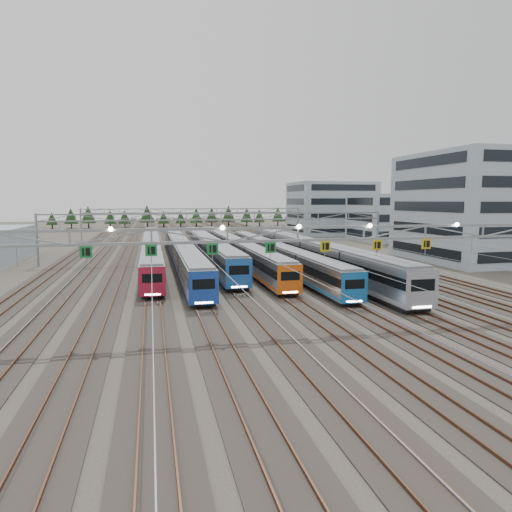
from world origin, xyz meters
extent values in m
plane|color=#47423A|center=(0.00, 0.00, 0.00)|extent=(400.00, 400.00, 0.00)
cube|color=#2D2823|center=(0.00, 100.00, 0.04)|extent=(54.00, 260.00, 0.08)
cube|color=brown|center=(-25.47, 100.00, 0.16)|extent=(0.08, 260.00, 0.16)
cube|color=brown|center=(25.47, 100.00, 0.16)|extent=(0.08, 260.00, 0.16)
cube|color=brown|center=(-0.72, 100.00, 0.16)|extent=(0.08, 260.00, 0.16)
cube|color=brown|center=(0.72, 100.00, 0.16)|extent=(0.08, 260.00, 0.16)
cube|color=black|center=(-11.25, 43.80, 0.41)|extent=(2.20, 64.08, 0.33)
cube|color=#9C9EA4|center=(-11.25, 43.80, 2.02)|extent=(2.58, 65.39, 2.91)
cube|color=black|center=(-11.25, 43.80, 2.37)|extent=(2.64, 65.06, 0.88)
cube|color=#A91A33|center=(-11.25, 43.80, 0.79)|extent=(2.63, 65.06, 0.32)
cube|color=slate|center=(-11.25, 43.80, 3.56)|extent=(2.33, 64.08, 0.23)
cube|color=#A91A33|center=(-11.25, 11.15, 2.02)|extent=(2.60, 0.12, 2.91)
cube|color=black|center=(-11.25, 11.12, 2.37)|extent=(1.94, 0.10, 0.88)
cube|color=white|center=(-11.25, 11.09, 0.75)|extent=(1.55, 0.06, 0.14)
cube|color=black|center=(-6.75, 37.56, 0.41)|extent=(2.30, 61.38, 0.35)
cube|color=#9C9EA4|center=(-6.75, 37.56, 2.10)|extent=(2.71, 62.63, 3.04)
cube|color=black|center=(-6.75, 37.56, 2.47)|extent=(2.77, 62.32, 0.92)
cube|color=#1C41AC|center=(-6.75, 37.56, 0.82)|extent=(2.76, 62.32, 0.34)
cube|color=slate|center=(-6.75, 37.56, 3.72)|extent=(2.44, 61.38, 0.24)
cube|color=#1C41AC|center=(-6.75, 6.29, 2.10)|extent=(2.73, 0.12, 3.04)
cube|color=black|center=(-6.75, 6.26, 2.47)|extent=(2.03, 0.10, 0.92)
cube|color=white|center=(-6.75, 6.23, 0.77)|extent=(1.62, 0.06, 0.14)
cube|color=black|center=(-2.25, 40.64, 0.42)|extent=(2.43, 54.44, 0.37)
cube|color=#9C9EA4|center=(-2.25, 40.64, 2.21)|extent=(2.86, 55.56, 3.22)
cube|color=black|center=(-2.25, 40.64, 2.59)|extent=(2.92, 55.28, 0.97)
cube|color=blue|center=(-2.25, 40.64, 0.85)|extent=(2.91, 55.28, 0.36)
cube|color=slate|center=(-2.25, 40.64, 3.92)|extent=(2.58, 54.44, 0.26)
cube|color=blue|center=(-2.25, 12.92, 2.21)|extent=(2.88, 0.12, 3.22)
cube|color=black|center=(-2.25, 12.89, 2.59)|extent=(2.15, 0.10, 0.97)
cube|color=white|center=(-2.25, 12.86, 0.80)|extent=(1.72, 0.06, 0.15)
cube|color=black|center=(2.25, 42.18, 0.41)|extent=(2.23, 64.81, 0.34)
cube|color=#9C9EA4|center=(2.25, 42.18, 2.05)|extent=(2.63, 66.13, 2.96)
cube|color=black|center=(2.25, 42.18, 2.40)|extent=(2.69, 65.80, 0.89)
cube|color=orange|center=(2.25, 42.18, 0.80)|extent=(2.68, 65.80, 0.33)
cube|color=slate|center=(2.25, 42.18, 3.62)|extent=(2.37, 64.81, 0.23)
cube|color=orange|center=(2.25, 9.16, 2.05)|extent=(2.65, 0.12, 2.96)
cube|color=black|center=(2.25, 9.13, 2.40)|extent=(1.97, 0.10, 0.89)
cube|color=white|center=(2.25, 9.10, 0.76)|extent=(1.58, 0.06, 0.14)
cube|color=black|center=(6.75, 31.01, 0.40)|extent=(2.17, 53.25, 0.33)
cube|color=#9C9EA4|center=(6.75, 31.01, 1.99)|extent=(2.55, 54.34, 2.87)
cube|color=black|center=(6.75, 31.01, 2.34)|extent=(2.61, 54.07, 0.86)
cube|color=#1A6CBA|center=(6.75, 31.01, 0.79)|extent=(2.60, 54.07, 0.32)
cube|color=slate|center=(6.75, 31.01, 3.52)|extent=(2.29, 53.25, 0.23)
cube|color=#1A6CBA|center=(6.75, 3.89, 1.99)|extent=(2.57, 0.12, 2.87)
cube|color=black|center=(6.75, 3.86, 2.34)|extent=(1.91, 0.10, 0.86)
cube|color=white|center=(6.75, 3.83, 0.74)|extent=(1.53, 0.06, 0.14)
cube|color=black|center=(11.25, 28.54, 0.44)|extent=(2.58, 55.77, 0.39)
cube|color=#9C9EA4|center=(11.25, 28.54, 2.33)|extent=(3.04, 56.90, 3.42)
cube|color=black|center=(11.25, 28.54, 2.74)|extent=(3.10, 56.62, 1.03)
cube|color=#9999A7|center=(11.25, 28.54, 0.89)|extent=(3.09, 56.62, 0.38)
cube|color=slate|center=(11.25, 28.54, 4.14)|extent=(2.73, 55.77, 0.27)
cube|color=#9999A7|center=(11.25, 0.13, 2.33)|extent=(3.06, 0.12, 3.42)
cube|color=black|center=(11.25, 0.10, 2.74)|extent=(2.28, 0.10, 1.03)
cube|color=white|center=(11.25, 0.07, 0.84)|extent=(1.82, 0.06, 0.16)
cube|color=gray|center=(0.00, 0.00, 7.80)|extent=(56.00, 0.22, 0.22)
cube|color=gray|center=(0.00, 0.00, 6.80)|extent=(56.00, 0.22, 0.22)
cube|color=#187C37|center=(-15.75, -0.12, 6.30)|extent=(0.85, 0.06, 0.85)
cube|color=#187C37|center=(-11.25, -0.12, 6.30)|extent=(0.85, 0.06, 0.85)
cube|color=#187C37|center=(-6.75, -0.12, 6.30)|extent=(0.85, 0.06, 0.85)
cube|color=#187C37|center=(-2.25, -0.12, 6.30)|extent=(0.85, 0.06, 0.85)
cube|color=gold|center=(2.25, -0.12, 6.30)|extent=(0.85, 0.06, 0.85)
cube|color=gold|center=(6.75, -0.12, 6.30)|extent=(0.85, 0.06, 0.85)
cube|color=gold|center=(11.25, -0.12, 6.30)|extent=(0.85, 0.06, 0.85)
cylinder|color=gray|center=(-28.00, 40.00, 4.00)|extent=(0.36, 0.36, 8.00)
cylinder|color=gray|center=(28.00, 40.00, 4.00)|extent=(0.36, 0.36, 8.00)
cube|color=gray|center=(0.00, 40.00, 7.80)|extent=(56.00, 0.22, 0.22)
cube|color=gray|center=(0.00, 40.00, 6.80)|extent=(56.00, 0.22, 0.22)
cylinder|color=gray|center=(-28.00, 85.00, 4.00)|extent=(0.36, 0.36, 8.00)
cylinder|color=gray|center=(28.00, 85.00, 4.00)|extent=(0.36, 0.36, 8.00)
cube|color=gray|center=(0.00, 85.00, 7.80)|extent=(56.00, 0.22, 0.22)
cube|color=gray|center=(0.00, 85.00, 6.80)|extent=(56.00, 0.22, 0.22)
cube|color=#9BADBA|center=(40.69, 31.44, 8.80)|extent=(18.00, 22.00, 17.59)
cube|color=#9BADBA|center=(44.86, 67.96, 5.73)|extent=(14.00, 16.00, 11.46)
cube|color=#9BADBA|center=(40.24, 91.64, 7.57)|extent=(22.00, 18.00, 15.14)
camera|label=1|loc=(-11.21, -33.97, 9.90)|focal=32.00mm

